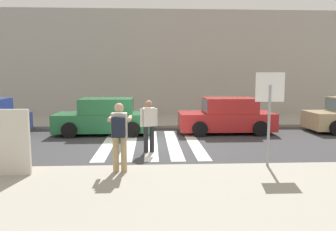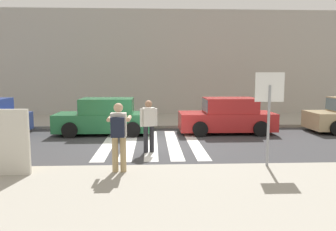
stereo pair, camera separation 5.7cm
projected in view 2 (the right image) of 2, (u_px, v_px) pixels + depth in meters
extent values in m
plane|color=#38383A|center=(151.00, 145.00, 12.01)|extent=(120.00, 120.00, 0.00)
cube|color=#9E998C|center=(150.00, 214.00, 5.85)|extent=(60.00, 6.00, 0.14)
cube|color=#9E998C|center=(152.00, 120.00, 17.95)|extent=(60.00, 4.80, 0.14)
cube|color=#ADA89E|center=(152.00, 64.00, 21.91)|extent=(56.00, 4.00, 6.48)
cube|color=silver|center=(108.00, 144.00, 12.13)|extent=(0.44, 5.20, 0.01)
cube|color=silver|center=(130.00, 144.00, 12.17)|extent=(0.44, 5.20, 0.01)
cube|color=silver|center=(151.00, 143.00, 12.20)|extent=(0.44, 5.20, 0.01)
cube|color=silver|center=(173.00, 143.00, 12.24)|extent=(0.44, 5.20, 0.01)
cube|color=silver|center=(194.00, 143.00, 12.28)|extent=(0.44, 5.20, 0.01)
cylinder|color=gray|center=(268.00, 126.00, 8.59)|extent=(0.07, 0.07, 2.14)
cube|color=white|center=(270.00, 87.00, 8.48)|extent=(0.76, 0.03, 0.76)
cube|color=red|center=(269.00, 87.00, 8.50)|extent=(0.66, 0.02, 0.66)
cylinder|color=tan|center=(115.00, 154.00, 8.13)|extent=(0.15, 0.15, 0.88)
cylinder|color=tan|center=(123.00, 154.00, 8.14)|extent=(0.15, 0.15, 0.88)
cube|color=silver|center=(119.00, 125.00, 8.04)|extent=(0.38, 0.24, 0.60)
sphere|color=tan|center=(118.00, 108.00, 7.99)|extent=(0.23, 0.23, 0.23)
cylinder|color=tan|center=(110.00, 118.00, 8.23)|extent=(0.10, 0.58, 0.10)
cylinder|color=tan|center=(129.00, 118.00, 8.25)|extent=(0.10, 0.58, 0.10)
cube|color=black|center=(120.00, 116.00, 8.42)|extent=(0.14, 0.10, 0.10)
cube|color=black|center=(118.00, 127.00, 7.82)|extent=(0.32, 0.20, 0.48)
cylinder|color=#232328|center=(146.00, 139.00, 10.74)|extent=(0.15, 0.15, 0.88)
cylinder|color=#232328|center=(152.00, 139.00, 10.80)|extent=(0.15, 0.15, 0.88)
cube|color=silver|center=(149.00, 117.00, 10.68)|extent=(0.43, 0.32, 0.60)
sphere|color=#A37556|center=(149.00, 104.00, 10.62)|extent=(0.23, 0.23, 0.23)
cylinder|color=silver|center=(141.00, 118.00, 10.61)|extent=(0.10, 0.10, 0.58)
cylinder|color=silver|center=(156.00, 117.00, 10.75)|extent=(0.10, 0.10, 0.58)
cube|color=slate|center=(3.00, 106.00, 13.84)|extent=(0.10, 1.50, 0.51)
cylinder|color=black|center=(16.00, 124.00, 14.81)|extent=(0.64, 0.22, 0.64)
cube|color=#236B3D|center=(104.00, 122.00, 14.13)|extent=(4.10, 1.70, 0.76)
cube|color=#236B3D|center=(107.00, 106.00, 14.05)|extent=(2.20, 1.56, 0.64)
cube|color=slate|center=(82.00, 106.00, 14.00)|extent=(0.10, 1.50, 0.54)
cube|color=slate|center=(130.00, 106.00, 14.09)|extent=(0.10, 1.50, 0.51)
cylinder|color=black|center=(70.00, 130.00, 13.25)|extent=(0.64, 0.22, 0.64)
cylinder|color=black|center=(79.00, 124.00, 14.94)|extent=(0.64, 0.22, 0.64)
cylinder|color=black|center=(133.00, 130.00, 13.37)|extent=(0.64, 0.22, 0.64)
cylinder|color=black|center=(135.00, 123.00, 15.05)|extent=(0.64, 0.22, 0.64)
cube|color=red|center=(226.00, 121.00, 14.37)|extent=(4.10, 1.70, 0.76)
cube|color=red|center=(230.00, 105.00, 14.29)|extent=(2.20, 1.56, 0.64)
cube|color=slate|center=(206.00, 105.00, 14.24)|extent=(0.10, 1.50, 0.54)
cube|color=slate|center=(252.00, 105.00, 14.34)|extent=(0.10, 1.50, 0.51)
cylinder|color=black|center=(200.00, 129.00, 13.50)|extent=(0.64, 0.22, 0.64)
cylinder|color=black|center=(195.00, 123.00, 15.18)|extent=(0.64, 0.22, 0.64)
cylinder|color=black|center=(261.00, 129.00, 13.62)|extent=(0.64, 0.22, 0.64)
cylinder|color=black|center=(249.00, 123.00, 15.30)|extent=(0.64, 0.22, 0.64)
cube|color=slate|center=(335.00, 105.00, 14.51)|extent=(0.10, 1.50, 0.54)
cylinder|color=black|center=(317.00, 122.00, 15.45)|extent=(0.64, 0.22, 0.64)
cube|color=beige|center=(6.00, 142.00, 7.83)|extent=(1.10, 0.10, 1.60)
cube|color=#E5B74C|center=(7.00, 142.00, 7.89)|extent=(0.96, 0.02, 1.46)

